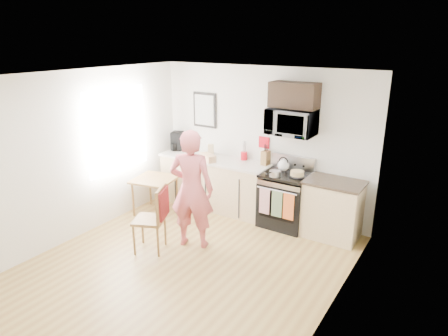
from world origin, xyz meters
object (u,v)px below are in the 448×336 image
Objects in this scene: person at (192,189)px; microwave at (292,122)px; range at (285,201)px; chair at (158,211)px; dining_table at (155,182)px; cake at (297,174)px.

microwave is at bearing -141.76° from person.
chair is at bearing -124.03° from range.
microwave is (-0.00, 0.10, 1.32)m from range.
microwave is at bearing 22.05° from dining_table.
cake is (0.20, -0.04, 0.53)m from range.
cake reaches higher than dining_table.
range is 0.57m from cake.
dining_table is (-1.28, 0.60, -0.33)m from person.
microwave reaches higher than person.
range is 1.63× the size of dining_table.
person is at bearing -129.51° from cake.
person reaches higher than cake.
dining_table is 2.53m from cake.
cake is at bearing -149.97° from person.
chair is (-1.21, -1.90, -1.11)m from microwave.
range is at bearing 31.91° from chair.
chair reaches higher than dining_table.
chair is at bearing -122.54° from microwave.
cake is at bearing 17.23° from dining_table.
range is at bearing 168.66° from cake.
dining_table is at bearing -162.77° from cake.
range is 1.71m from person.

